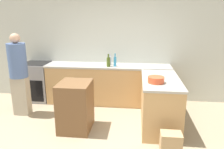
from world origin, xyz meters
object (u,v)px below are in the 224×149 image
mixing_bowl (156,80)px  olive_oil_bottle (108,62)px  vinegar_bottle_clear (110,60)px  person_by_range (19,72)px  island_table (76,106)px  range_oven (38,81)px  paper_bag (171,145)px  dish_soap_bottle (115,61)px

mixing_bowl → olive_oil_bottle: 1.51m
vinegar_bottle_clear → person_by_range: 2.01m
vinegar_bottle_clear → mixing_bowl: bearing=-54.4°
island_table → mixing_bowl: mixing_bowl is taller
vinegar_bottle_clear → range_oven: bearing=-178.3°
olive_oil_bottle → person_by_range: bearing=-158.1°
range_oven → island_table: size_ratio=1.05×
range_oven → paper_bag: range_oven is taller
range_oven → mixing_bowl: (2.79, -1.31, 0.52)m
range_oven → paper_bag: 3.63m
mixing_bowl → olive_oil_bottle: size_ratio=0.97×
range_oven → island_table: range_oven is taller
island_table → dish_soap_bottle: (0.60, 1.25, 0.60)m
range_oven → person_by_range: person_by_range is taller
island_table → range_oven: bearing=135.0°
dish_soap_bottle → olive_oil_bottle: bearing=-161.1°
mixing_bowl → paper_bag: size_ratio=0.72×
mixing_bowl → person_by_range: size_ratio=0.16×
island_table → paper_bag: size_ratio=2.30×
island_table → paper_bag: 1.79m
island_table → vinegar_bottle_clear: (0.46, 1.42, 0.59)m
island_table → olive_oil_bottle: size_ratio=3.12×
mixing_bowl → island_table: bearing=-177.9°
olive_oil_bottle → paper_bag: size_ratio=0.74×
vinegar_bottle_clear → dish_soap_bottle: size_ratio=0.90×
range_oven → dish_soap_bottle: bearing=-3.1°
mixing_bowl → vinegar_bottle_clear: vinegar_bottle_clear is taller
olive_oil_bottle → range_oven: bearing=175.1°
range_oven → paper_bag: (2.99, -2.04, -0.28)m
vinegar_bottle_clear → olive_oil_bottle: (-0.00, -0.21, 0.01)m
paper_bag → mixing_bowl: bearing=105.2°
island_table → vinegar_bottle_clear: bearing=72.0°
paper_bag → dish_soap_bottle: bearing=118.2°
island_table → person_by_range: size_ratio=0.52×
range_oven → person_by_range: (0.03, -0.87, 0.46)m
olive_oil_bottle → person_by_range: 1.92m
dish_soap_bottle → vinegar_bottle_clear: bearing=131.0°
olive_oil_bottle → vinegar_bottle_clear: bearing=88.8°
range_oven → dish_soap_bottle: 2.05m
range_oven → dish_soap_bottle: size_ratio=3.22×
range_oven → dish_soap_bottle: dish_soap_bottle is taller
vinegar_bottle_clear → dish_soap_bottle: (0.14, -0.16, 0.01)m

